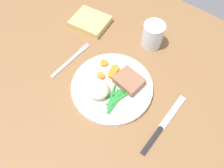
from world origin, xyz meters
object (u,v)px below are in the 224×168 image
water_glass (152,36)px  napkin (90,22)px  dinner_plate (112,87)px  meat_portion (129,81)px  knife (163,125)px  fork (71,60)px

water_glass → napkin: bearing=-165.1°
napkin → dinner_plate: bearing=-35.0°
meat_portion → napkin: 28.48cm
dinner_plate → water_glass: water_glass is taller
meat_portion → knife: bearing=-15.4°
knife → water_glass: water_glass is taller
fork → napkin: bearing=108.5°
water_glass → meat_portion: bearing=-77.6°
fork → knife: 34.37cm
dinner_plate → meat_portion: bearing=49.4°
napkin → knife: bearing=-21.8°
knife → dinner_plate: bearing=175.3°
water_glass → knife: bearing=-49.8°
dinner_plate → water_glass: (-0.74, 21.58, 2.68)cm
fork → water_glass: size_ratio=2.02×
meat_portion → fork: size_ratio=0.46×
dinner_plate → meat_portion: (3.19, 3.72, 2.04)cm
fork → dinner_plate: bearing=-0.8°
knife → water_glass: (-18.46, 21.87, 3.28)cm
fork → water_glass: (15.91, 21.84, 3.28)cm
knife → napkin: bearing=154.5°
dinner_plate → napkin: 27.53cm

